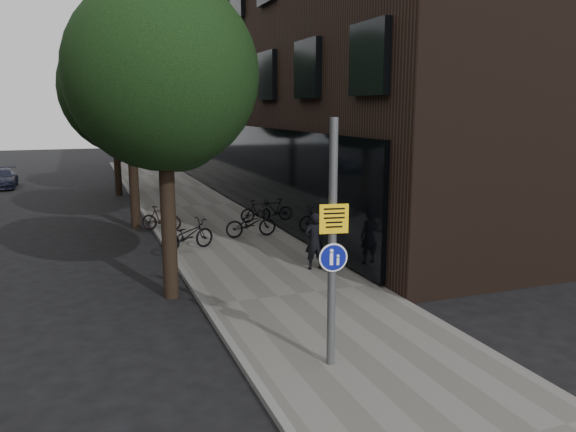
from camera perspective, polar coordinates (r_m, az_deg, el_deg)
name	(u,v)px	position (r m, az deg, el deg)	size (l,w,h in m)	color
ground	(350,355)	(10.85, 6.33, -13.90)	(120.00, 120.00, 0.00)	black
sidewalk	(228,238)	(19.87, -6.10, -2.21)	(4.50, 60.00, 0.12)	slate
curb_edge	(163,243)	(19.45, -12.53, -2.68)	(0.15, 60.00, 0.13)	slate
building_right_dark_brick	(313,29)	(33.70, 2.53, 18.48)	(12.00, 40.00, 18.00)	black
street_tree_near	(165,83)	(13.56, -12.39, 13.05)	(4.40, 4.40, 7.50)	black
street_tree_mid	(131,93)	(22.00, -15.67, 11.98)	(5.00, 5.00, 7.80)	black
street_tree_far	(115,97)	(30.97, -17.19, 11.47)	(5.00, 5.00, 7.80)	black
signpost	(332,244)	(9.51, 4.51, -2.88)	(0.49, 0.14, 4.28)	#595B5E
pedestrian	(315,241)	(15.59, 2.73, -2.56)	(0.58, 0.38, 1.60)	black
parked_bike_facade_near	(251,223)	(19.61, -3.80, -0.74)	(0.63, 1.81, 0.95)	black
parked_bike_facade_far	(258,211)	(22.13, -3.05, 0.53)	(0.42, 1.48, 0.89)	black
parked_bike_curb_near	(187,235)	(17.97, -10.18, -1.91)	(0.65, 1.87, 0.98)	black
parked_bike_curb_far	(161,218)	(21.12, -12.75, -0.22)	(0.42, 1.49, 0.90)	black
parked_car_far	(2,178)	(36.55, -27.04, 3.41)	(1.51, 3.73, 1.08)	#1C1F32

